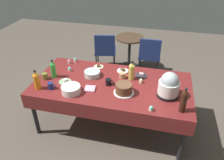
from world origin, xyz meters
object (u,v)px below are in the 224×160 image
(maroon_chair_right, at_px, (150,54))
(slow_cooker, at_px, (169,86))
(dessert_plate_white, at_px, (123,70))
(coffee_mug_olive, at_px, (45,76))
(cupcake_lemon, at_px, (75,60))
(coffee_mug_navy, at_px, (51,86))
(frosted_layer_cake, at_px, (124,89))
(soda_bottle_ginger_ale, at_px, (132,71))
(glass_salad_bowl, at_px, (92,73))
(coffee_mug_black, at_px, (109,82))
(maroon_chair_left, at_px, (105,49))
(cupcake_mint, at_px, (151,109))
(cupcake_rose, at_px, (141,81))
(cupcake_berry, at_px, (168,79))
(ceramic_snack_bowl, at_px, (71,89))
(coffee_mug_tan, at_px, (122,76))
(soda_bottle_lime_soda, at_px, (53,69))
(dessert_plate_cream, at_px, (99,66))
(cupcake_cocoa, at_px, (70,69))
(round_cafe_table, at_px, (130,47))
(soda_bottle_orange_juice, at_px, (37,80))
(cupcake_vanilla, at_px, (69,62))
(potluck_table, at_px, (112,87))
(dessert_plate_charcoal, at_px, (141,75))
(soda_bottle_cola, at_px, (184,101))

(maroon_chair_right, bearing_deg, slow_cooker, -78.18)
(dessert_plate_white, bearing_deg, coffee_mug_olive, -155.23)
(cupcake_lemon, distance_m, coffee_mug_navy, 0.81)
(frosted_layer_cake, xyz_separation_m, soda_bottle_ginger_ale, (0.04, 0.37, 0.07))
(glass_salad_bowl, xyz_separation_m, coffee_mug_black, (0.29, -0.17, 0.01))
(coffee_mug_black, relative_size, maroon_chair_right, 0.14)
(maroon_chair_left, bearing_deg, cupcake_mint, -61.64)
(slow_cooker, xyz_separation_m, glass_salad_bowl, (-1.09, 0.24, -0.12))
(cupcake_rose, height_order, coffee_mug_black, coffee_mug_black)
(glass_salad_bowl, bearing_deg, coffee_mug_navy, -134.25)
(coffee_mug_olive, bearing_deg, cupcake_berry, 11.50)
(ceramic_snack_bowl, xyz_separation_m, maroon_chair_right, (0.87, 1.95, -0.31))
(cupcake_lemon, relative_size, coffee_mug_tan, 0.55)
(cupcake_rose, distance_m, cupcake_berry, 0.40)
(soda_bottle_lime_soda, bearing_deg, cupcake_mint, -16.51)
(dessert_plate_cream, height_order, cupcake_rose, cupcake_rose)
(dessert_plate_white, xyz_separation_m, coffee_mug_black, (-0.12, -0.42, 0.03))
(coffee_mug_olive, bearing_deg, cupcake_lemon, 69.30)
(soda_bottle_lime_soda, height_order, maroon_chair_right, soda_bottle_lime_soda)
(slow_cooker, bearing_deg, soda_bottle_lime_soda, 177.04)
(dessert_plate_white, relative_size, cupcake_berry, 2.59)
(frosted_layer_cake, bearing_deg, dessert_plate_white, 102.52)
(ceramic_snack_bowl, height_order, cupcake_cocoa, ceramic_snack_bowl)
(cupcake_berry, relative_size, coffee_mug_tan, 0.55)
(maroon_chair_left, xyz_separation_m, round_cafe_table, (0.49, 0.22, 0.01))
(soda_bottle_orange_juice, relative_size, coffee_mug_tan, 2.30)
(coffee_mug_olive, bearing_deg, dessert_plate_cream, 38.16)
(cupcake_cocoa, bearing_deg, cupcake_berry, 2.22)
(cupcake_rose, xyz_separation_m, soda_bottle_orange_juice, (-1.34, -0.46, 0.10))
(cupcake_vanilla, distance_m, soda_bottle_ginger_ale, 1.09)
(potluck_table, bearing_deg, maroon_chair_right, 75.93)
(frosted_layer_cake, bearing_deg, dessert_plate_charcoal, 70.68)
(ceramic_snack_bowl, relative_size, maroon_chair_right, 0.30)
(cupcake_lemon, height_order, round_cafe_table, cupcake_lemon)
(slow_cooker, height_order, cupcake_lemon, slow_cooker)
(coffee_mug_black, bearing_deg, cupcake_lemon, 142.76)
(glass_salad_bowl, height_order, cupcake_rose, glass_salad_bowl)
(dessert_plate_charcoal, relative_size, coffee_mug_tan, 1.45)
(frosted_layer_cake, relative_size, cupcake_rose, 4.00)
(soda_bottle_cola, bearing_deg, slow_cooker, 122.92)
(cupcake_mint, relative_size, coffee_mug_olive, 0.56)
(ceramic_snack_bowl, xyz_separation_m, soda_bottle_ginger_ale, (0.72, 0.52, 0.08))
(cupcake_cocoa, xyz_separation_m, coffee_mug_olive, (-0.26, -0.30, 0.01))
(frosted_layer_cake, distance_m, soda_bottle_orange_juice, 1.16)
(cupcake_cocoa, relative_size, soda_bottle_lime_soda, 0.24)
(soda_bottle_cola, xyz_separation_m, coffee_mug_navy, (-1.70, 0.06, -0.10))
(ceramic_snack_bowl, distance_m, coffee_mug_olive, 0.55)
(coffee_mug_black, height_order, maroon_chair_right, maroon_chair_right)
(maroon_chair_left, relative_size, maroon_chair_right, 1.00)
(cupcake_berry, relative_size, coffee_mug_olive, 0.56)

